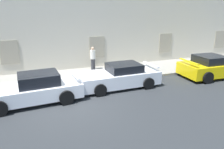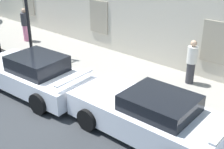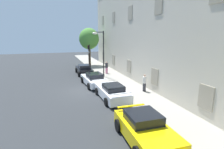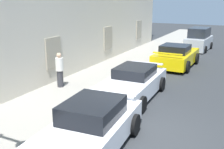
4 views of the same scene
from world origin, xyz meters
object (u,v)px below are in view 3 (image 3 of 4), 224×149
object	(u,v)px
tree_near_kerb	(89,39)
street_lamp	(100,46)
sportscar_red_lead	(84,70)
pedestrian_admiring	(144,83)
traffic_light	(89,52)
sportscar_yellow_flank	(93,79)
sportscar_white_middle	(111,91)
pedestrian_strolling	(107,67)
sportscar_tail_end	(147,131)

from	to	relation	value
tree_near_kerb	street_lamp	xyz separation A→B (m)	(9.06, -0.47, -0.60)
sportscar_red_lead	pedestrian_admiring	world-z (taller)	pedestrian_admiring
traffic_light	street_lamp	world-z (taller)	street_lamp
pedestrian_admiring	sportscar_red_lead	bearing A→B (deg)	-158.51
sportscar_red_lead	pedestrian_admiring	distance (m)	10.79
sportscar_yellow_flank	tree_near_kerb	size ratio (longest dim) A/B	0.78
sportscar_white_middle	tree_near_kerb	world-z (taller)	tree_near_kerb
pedestrian_strolling	sportscar_red_lead	bearing A→B (deg)	-115.56
sportscar_tail_end	street_lamp	distance (m)	14.51
sportscar_white_middle	pedestrian_strolling	distance (m)	9.33
traffic_light	pedestrian_admiring	world-z (taller)	traffic_light
sportscar_tail_end	tree_near_kerb	size ratio (longest dim) A/B	0.72
sportscar_red_lead	sportscar_white_middle	size ratio (longest dim) A/B	1.00
pedestrian_admiring	traffic_light	bearing A→B (deg)	-170.14
sportscar_red_lead	pedestrian_strolling	distance (m)	3.23
sportscar_yellow_flank	traffic_light	xyz separation A→B (m)	(-9.74, 1.53, 2.05)
sportscar_yellow_flank	sportscar_tail_end	xyz separation A→B (m)	(11.20, 0.20, 0.02)
sportscar_white_middle	sportscar_tail_end	xyz separation A→B (m)	(6.70, -0.35, 0.05)
sportscar_tail_end	tree_near_kerb	world-z (taller)	tree_near_kerb
sportscar_tail_end	traffic_light	distance (m)	21.07
sportscar_red_lead	sportscar_white_middle	distance (m)	10.43
sportscar_white_middle	street_lamp	size ratio (longest dim) A/B	0.87
sportscar_red_lead	sportscar_yellow_flank	world-z (taller)	sportscar_yellow_flank
sportscar_red_lead	sportscar_white_middle	xyz separation A→B (m)	(10.41, 0.57, -0.01)
sportscar_yellow_flank	pedestrian_admiring	bearing A→B (deg)	43.71
sportscar_red_lead	pedestrian_strolling	bearing A→B (deg)	64.44
tree_near_kerb	traffic_light	distance (m)	2.98
sportscar_yellow_flank	sportscar_tail_end	world-z (taller)	sportscar_tail_end
pedestrian_admiring	pedestrian_strolling	distance (m)	8.72
tree_near_kerb	pedestrian_admiring	size ratio (longest dim) A/B	3.91
tree_near_kerb	traffic_light	size ratio (longest dim) A/B	1.71
sportscar_tail_end	traffic_light	world-z (taller)	traffic_light
tree_near_kerb	pedestrian_strolling	xyz separation A→B (m)	(7.37, 0.84, -3.65)
tree_near_kerb	pedestrian_strolling	bearing A→B (deg)	6.54
street_lamp	pedestrian_strolling	xyz separation A→B (m)	(-1.69, 1.32, -3.05)
sportscar_white_middle	pedestrian_admiring	xyz separation A→B (m)	(-0.38, 3.39, 0.38)
sportscar_yellow_flank	pedestrian_strolling	size ratio (longest dim) A/B	2.98
sportscar_red_lead	tree_near_kerb	world-z (taller)	tree_near_kerb
traffic_light	street_lamp	size ratio (longest dim) A/B	0.65
tree_near_kerb	traffic_light	world-z (taller)	tree_near_kerb
sportscar_tail_end	traffic_light	xyz separation A→B (m)	(-20.93, 1.32, 2.02)
sportscar_red_lead	sportscar_tail_end	size ratio (longest dim) A/B	1.07
sportscar_red_lead	street_lamp	distance (m)	4.88
traffic_light	pedestrian_admiring	bearing A→B (deg)	9.86
sportscar_yellow_flank	sportscar_white_middle	xyz separation A→B (m)	(4.49, 0.55, -0.03)
tree_near_kerb	pedestrian_admiring	distance (m)	16.55
sportscar_white_middle	pedestrian_strolling	bearing A→B (deg)	165.56
sportscar_red_lead	sportscar_tail_end	world-z (taller)	sportscar_tail_end
traffic_light	pedestrian_strolling	bearing A→B (deg)	14.52
sportscar_white_middle	pedestrian_admiring	distance (m)	3.43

